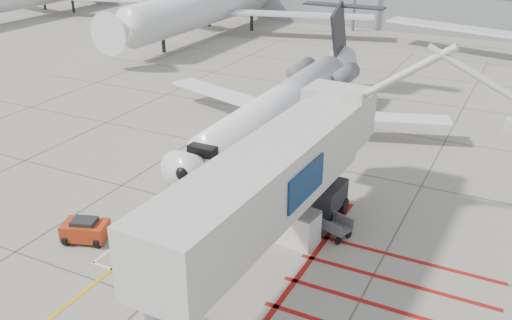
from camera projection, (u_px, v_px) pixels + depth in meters
The scene contains 8 objects.
ground_plane at pixel (200, 253), 27.47m from camera, with size 260.00×260.00×0.00m, color gray.
regional_jet at pixel (268, 93), 38.02m from camera, with size 23.33×29.42×7.71m, color white, non-canonical shape.
jet_bridge at pixel (262, 197), 24.01m from camera, with size 9.61×20.28×8.11m, color silver, non-canonical shape.
pushback_tug at pixel (85, 229), 28.23m from camera, with size 2.16×1.35×1.26m, color #B03111, non-canonical shape.
baggage_cart at pixel (333, 226), 28.67m from camera, with size 1.76×1.11×1.11m, color #4F5053, non-canonical shape.
ground_power_unit at pixel (295, 226), 28.01m from camera, with size 2.26×1.32×1.79m, color silver, non-canonical shape.
cone_nose at pixel (227, 214), 30.43m from camera, with size 0.32×0.32×0.45m, color orange.
cone_side at pixel (256, 173), 34.96m from camera, with size 0.37×0.37×0.52m, color #EF5E0C.
Camera 1 is at (12.92, -19.48, 15.35)m, focal length 40.00 mm.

